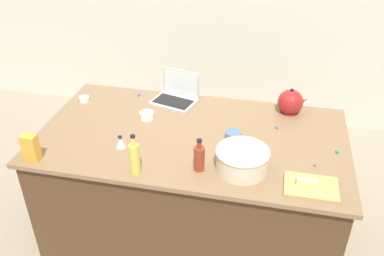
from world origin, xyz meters
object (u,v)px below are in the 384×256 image
mixing_bowl_large (242,159)px  ramekin_medium (84,99)px  laptop (176,95)px  candy_bag (31,148)px  bottle_oil (135,158)px  kettle (290,102)px  kitchen_timer (120,142)px  ramekin_small (147,115)px  ramekin_wide (233,135)px  cutting_board (311,187)px  butter_stick_left (307,182)px  bottle_soy (199,158)px

mixing_bowl_large → ramekin_medium: 1.37m
laptop → candy_bag: size_ratio=2.10×
bottle_oil → kettle: (0.84, 0.89, -0.02)m
kitchen_timer → laptop: bearing=73.6°
ramekin_small → ramekin_wide: bearing=-11.3°
kettle → bottle_oil: bearing=-133.5°
bottle_oil → cutting_board: bearing=4.2°
butter_stick_left → ramekin_wide: butter_stick_left is taller
candy_bag → bottle_oil: bearing=1.4°
laptop → mixing_bowl_large: bearing=-51.7°
ramekin_medium → candy_bag: bearing=-88.8°
bottle_soy → ramekin_wide: size_ratio=1.99×
kettle → ramekin_medium: (-1.50, -0.16, -0.06)m
bottle_soy → kettle: size_ratio=0.96×
mixing_bowl_large → bottle_soy: 0.25m
laptop → butter_stick_left: 1.24m
laptop → ramekin_wide: bearing=-40.7°
laptop → bottle_soy: (0.33, -0.77, 0.04)m
ramekin_wide → bottle_oil: bearing=-137.2°
ramekin_medium → candy_bag: 0.75m
kettle → butter_stick_left: kettle is taller
bottle_soy → butter_stick_left: (0.60, -0.04, -0.05)m
ramekin_wide → ramekin_small: bearing=168.7°
butter_stick_left → candy_bag: 1.59m
bottle_soy → kitchen_timer: size_ratio=2.66×
bottle_oil → candy_bag: 0.64m
bottle_soy → cutting_board: bottle_soy is taller
ramekin_medium → kitchen_timer: kitchen_timer is taller
bottle_oil → kitchen_timer: bearing=127.8°
kitchen_timer → mixing_bowl_large: bearing=-5.2°
bottle_soy → ramekin_small: size_ratio=2.06×
butter_stick_left → ramekin_small: bearing=154.2°
kettle → cutting_board: 0.83m
bottle_soy → ramekin_medium: (-1.00, 0.62, -0.06)m
mixing_bowl_large → cutting_board: 0.40m
bottle_oil → mixing_bowl_large: bearing=14.9°
bottle_soy → kitchen_timer: bearing=167.1°
kettle → cutting_board: bearing=-80.9°
candy_bag → kitchen_timer: bearing=27.6°
ramekin_medium → cutting_board: bearing=-22.0°
mixing_bowl_large → cutting_board: size_ratio=1.07×
laptop → butter_stick_left: size_ratio=3.24×
bottle_oil → butter_stick_left: bottle_oil is taller
mixing_bowl_large → ramekin_wide: size_ratio=3.02×
ramekin_medium → ramekin_wide: size_ratio=0.71×
butter_stick_left → ramekin_small: butter_stick_left is taller
ramekin_medium → ramekin_small: bearing=-15.0°
ramekin_wide → candy_bag: bearing=-157.2°
ramekin_small → kettle: bearing=17.4°
laptop → kettle: 0.83m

